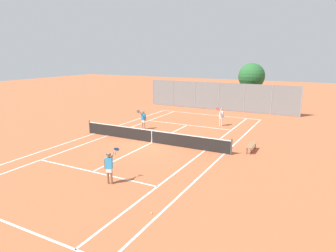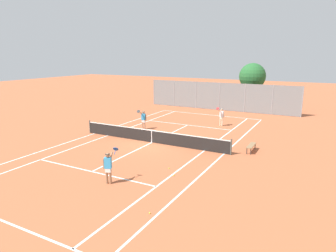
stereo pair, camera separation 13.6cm
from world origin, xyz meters
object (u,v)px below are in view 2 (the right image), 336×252
at_px(tennis_net, 152,136).
at_px(player_near_side, 108,166).
at_px(courtside_bench, 251,146).
at_px(tree_behind_left, 252,77).
at_px(player_far_right, 221,116).
at_px(player_far_left, 143,119).
at_px(loose_tennis_ball_1, 150,213).
at_px(loose_tennis_ball_2, 169,168).
at_px(loose_tennis_ball_0, 174,175).

bearing_deg(tennis_net, player_near_side, -75.63).
height_order(courtside_bench, tree_behind_left, tree_behind_left).
height_order(tennis_net, player_far_right, player_far_right).
height_order(player_far_left, tree_behind_left, tree_behind_left).
relative_size(player_far_right, loose_tennis_ball_1, 26.88).
height_order(loose_tennis_ball_2, courtside_bench, courtside_bench).
distance_m(tennis_net, loose_tennis_ball_0, 6.44).
distance_m(loose_tennis_ball_0, loose_tennis_ball_2, 1.04).
bearing_deg(player_far_right, loose_tennis_ball_0, -83.18).
bearing_deg(player_far_right, player_near_side, -93.75).
xyz_separation_m(player_far_right, courtside_bench, (4.13, -6.22, -0.52)).
bearing_deg(courtside_bench, tennis_net, -169.39).
bearing_deg(loose_tennis_ball_2, loose_tennis_ball_1, -71.07).
xyz_separation_m(tennis_net, courtside_bench, (6.94, 1.30, -0.10)).
xyz_separation_m(tennis_net, player_far_left, (-2.72, 3.13, 0.42)).
xyz_separation_m(player_far_right, loose_tennis_ball_1, (2.39, -16.27, -0.89)).
bearing_deg(tree_behind_left, player_far_left, -108.93).
bearing_deg(courtside_bench, player_far_right, 123.59).
height_order(tennis_net, loose_tennis_ball_0, tennis_net).
distance_m(loose_tennis_ball_0, tree_behind_left, 24.12).
xyz_separation_m(player_far_left, loose_tennis_ball_0, (7.00, -7.92, -0.89)).
relative_size(tennis_net, player_far_right, 6.76).
bearing_deg(loose_tennis_ball_1, player_far_left, 123.67).
distance_m(player_far_right, loose_tennis_ball_0, 12.43).
distance_m(player_near_side, courtside_bench, 9.92).
relative_size(player_near_side, player_far_right, 1.00).
height_order(loose_tennis_ball_0, loose_tennis_ball_1, same).
relative_size(player_near_side, courtside_bench, 1.18).
xyz_separation_m(player_near_side, loose_tennis_ball_0, (2.44, 2.40, -0.89)).
bearing_deg(tree_behind_left, player_far_right, -89.56).
xyz_separation_m(player_far_right, loose_tennis_ball_0, (1.47, -12.31, -0.89)).
bearing_deg(loose_tennis_ball_1, loose_tennis_ball_2, 108.93).
distance_m(player_near_side, loose_tennis_ball_2, 3.71).
bearing_deg(player_far_right, courtside_bench, -56.41).
height_order(player_far_right, loose_tennis_ball_0, player_far_right).
relative_size(player_near_side, tree_behind_left, 0.33).
xyz_separation_m(tennis_net, player_far_right, (2.81, 7.52, 0.42)).
bearing_deg(tree_behind_left, player_near_side, -91.92).
xyz_separation_m(player_near_side, tree_behind_left, (0.88, 26.19, 2.74)).
bearing_deg(courtside_bench, player_near_side, -120.98).
bearing_deg(tennis_net, courtside_bench, 10.61).
distance_m(tennis_net, player_far_right, 8.04).
bearing_deg(player_far_left, loose_tennis_ball_0, -48.53).
height_order(tennis_net, player_far_left, player_far_left).
distance_m(loose_tennis_ball_1, courtside_bench, 10.21).
distance_m(loose_tennis_ball_2, tree_behind_left, 23.33).
distance_m(loose_tennis_ball_0, courtside_bench, 6.66).
xyz_separation_m(tennis_net, loose_tennis_ball_0, (4.28, -4.79, -0.48)).
xyz_separation_m(player_far_left, tree_behind_left, (5.44, 15.87, 2.74)).
height_order(player_near_side, player_far_right, same).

